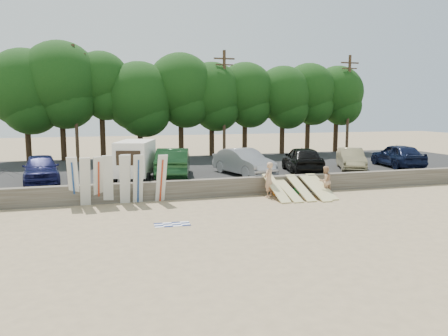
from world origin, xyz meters
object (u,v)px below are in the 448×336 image
(car_1, at_px, (173,162))
(box_trailer, at_px, (136,158))
(beachgoer_a, at_px, (269,180))
(beachgoer_b, at_px, (325,181))
(cooler, at_px, (295,191))
(car_2, at_px, (244,162))
(car_3, at_px, (302,159))
(car_4, at_px, (351,159))
(car_0, at_px, (41,168))
(car_5, at_px, (398,155))

(car_1, bearing_deg, box_trailer, 23.44)
(beachgoer_a, xyz_separation_m, beachgoer_b, (3.15, -0.56, -0.13))
(beachgoer_a, bearing_deg, car_1, -81.65)
(box_trailer, height_order, cooler, box_trailer)
(car_2, xyz_separation_m, car_3, (4.03, -0.06, 0.04))
(car_4, height_order, beachgoer_a, car_4)
(car_1, distance_m, beachgoer_a, 6.25)
(car_0, distance_m, car_3, 15.93)
(car_1, xyz_separation_m, cooler, (6.28, -3.90, -1.42))
(car_3, relative_size, cooler, 13.25)
(car_0, height_order, cooler, car_0)
(box_trailer, relative_size, beachgoer_b, 2.35)
(car_5, distance_m, cooler, 10.63)
(car_2, height_order, car_4, car_2)
(box_trailer, xyz_separation_m, car_4, (14.61, 0.32, -0.55))
(beachgoer_a, height_order, cooler, beachgoer_a)
(car_0, distance_m, car_5, 23.63)
(car_4, bearing_deg, car_0, -156.12)
(beachgoer_b, bearing_deg, box_trailer, -35.44)
(box_trailer, relative_size, car_1, 0.73)
(car_1, bearing_deg, car_3, -170.65)
(car_1, xyz_separation_m, car_3, (8.40, -0.56, -0.03))
(car_1, distance_m, beachgoer_b, 9.10)
(car_4, bearing_deg, beachgoer_a, -127.56)
(car_4, xyz_separation_m, car_5, (3.80, 0.01, 0.12))
(car_5, xyz_separation_m, beachgoer_a, (-11.58, -4.17, -0.56))
(car_5, bearing_deg, car_1, 7.12)
(car_2, distance_m, car_5, 11.75)
(beachgoer_a, distance_m, cooler, 1.96)
(beachgoer_a, bearing_deg, car_5, 161.42)
(car_0, height_order, car_4, car_0)
(car_0, bearing_deg, beachgoer_b, -24.33)
(beachgoer_b, bearing_deg, car_3, -111.16)
(beachgoer_a, distance_m, beachgoer_b, 3.21)
(box_trailer, distance_m, car_1, 2.37)
(car_2, height_order, beachgoer_a, car_2)
(car_0, bearing_deg, car_4, -6.99)
(car_3, bearing_deg, car_0, 11.55)
(beachgoer_b, bearing_deg, car_4, -146.06)
(car_2, xyz_separation_m, car_5, (11.74, 0.41, 0.02))
(box_trailer, relative_size, beachgoer_a, 2.02)
(car_3, distance_m, beachgoer_a, 5.39)
(box_trailer, xyz_separation_m, car_0, (-5.22, 0.46, -0.48))
(car_4, bearing_deg, car_5, 24.40)
(beachgoer_a, bearing_deg, cooler, 153.20)
(box_trailer, bearing_deg, beachgoer_a, -12.00)
(car_0, relative_size, car_4, 1.07)
(beachgoer_a, height_order, beachgoer_b, beachgoer_a)
(box_trailer, bearing_deg, car_5, 18.37)
(car_1, xyz_separation_m, beachgoer_b, (7.68, -4.82, -0.74))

